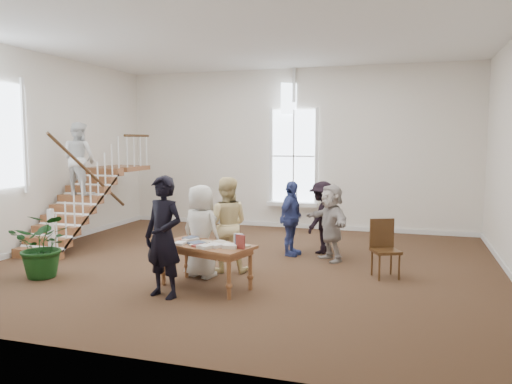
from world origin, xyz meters
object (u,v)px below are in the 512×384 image
(elderly_woman, at_px, (201,231))
(woman_cluster_c, at_px, (331,222))
(person_yellow, at_px, (226,225))
(woman_cluster_a, at_px, (291,218))
(police_officer, at_px, (164,237))
(side_chair, at_px, (384,245))
(library_table, at_px, (206,249))
(floor_plant, at_px, (44,245))
(woman_cluster_b, at_px, (322,217))

(elderly_woman, distance_m, woman_cluster_c, 2.86)
(person_yellow, xyz_separation_m, woman_cluster_a, (0.88, 1.65, -0.09))
(police_officer, xyz_separation_m, elderly_woman, (0.10, 1.25, -0.12))
(police_officer, bearing_deg, side_chair, 48.97)
(woman_cluster_a, relative_size, side_chair, 1.53)
(library_table, height_order, woman_cluster_c, woman_cluster_c)
(floor_plant, bearing_deg, woman_cluster_b, 37.60)
(police_officer, height_order, woman_cluster_c, police_officer)
(woman_cluster_b, bearing_deg, person_yellow, -17.92)
(library_table, relative_size, police_officer, 0.91)
(woman_cluster_b, xyz_separation_m, floor_plant, (-4.52, -3.48, -0.20))
(police_officer, xyz_separation_m, side_chair, (3.30, 2.27, -0.38))
(person_yellow, bearing_deg, library_table, 79.48)
(police_officer, bearing_deg, woman_cluster_a, 83.81)
(library_table, height_order, woman_cluster_b, woman_cluster_b)
(floor_plant, bearing_deg, elderly_woman, 17.74)
(woman_cluster_b, bearing_deg, woman_cluster_c, 42.02)
(library_table, bearing_deg, woman_cluster_b, 82.01)
(woman_cluster_c, relative_size, floor_plant, 1.34)
(police_officer, relative_size, person_yellow, 1.08)
(police_officer, xyz_separation_m, person_yellow, (0.40, 1.75, -0.07))
(floor_plant, bearing_deg, side_chair, 17.70)
(woman_cluster_a, relative_size, woman_cluster_b, 1.01)
(library_table, distance_m, person_yellow, 1.13)
(police_officer, distance_m, elderly_woman, 1.26)
(police_officer, xyz_separation_m, woman_cluster_c, (2.18, 3.20, -0.17))
(elderly_woman, xyz_separation_m, floor_plant, (-2.73, -0.87, -0.25))
(woman_cluster_a, bearing_deg, woman_cluster_c, -91.17)
(library_table, relative_size, woman_cluster_a, 1.09)
(woman_cluster_a, bearing_deg, elderly_woman, 162.59)
(woman_cluster_c, bearing_deg, police_officer, -72.48)
(woman_cluster_c, xyz_separation_m, floor_plant, (-4.82, -2.83, -0.20))
(elderly_woman, bearing_deg, woman_cluster_c, -120.51)
(police_officer, bearing_deg, person_yellow, 91.58)
(elderly_woman, relative_size, woman_cluster_b, 1.06)
(person_yellow, height_order, floor_plant, person_yellow)
(floor_plant, bearing_deg, woman_cluster_a, 37.72)
(library_table, distance_m, woman_cluster_a, 2.88)
(woman_cluster_b, relative_size, floor_plant, 1.34)
(person_yellow, distance_m, floor_plant, 3.34)
(police_officer, xyz_separation_m, floor_plant, (-2.63, 0.38, -0.38))
(library_table, xyz_separation_m, police_officer, (-0.46, -0.65, 0.30))
(woman_cluster_b, distance_m, floor_plant, 5.70)
(person_yellow, bearing_deg, side_chair, 176.77)
(police_officer, distance_m, side_chair, 4.02)
(woman_cluster_c, bearing_deg, elderly_woman, -85.04)
(woman_cluster_c, bearing_deg, library_table, -72.24)
(woman_cluster_a, height_order, floor_plant, woman_cluster_a)
(woman_cluster_b, height_order, woman_cluster_c, woman_cluster_c)
(woman_cluster_a, relative_size, floor_plant, 1.36)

